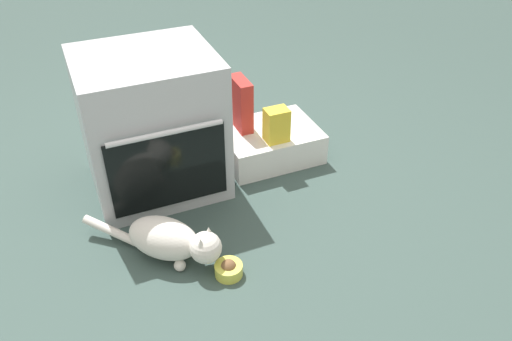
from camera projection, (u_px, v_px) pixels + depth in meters
name	position (u px, v px, depth m)	size (l,w,h in m)	color
ground	(184.00, 236.00, 2.34)	(8.00, 8.00, 0.00)	#384C47
oven	(152.00, 125.00, 2.47)	(0.63, 0.60, 0.70)	#B7BABF
pantry_cabinet	(269.00, 143.00, 2.83)	(0.51, 0.39, 0.17)	white
food_bowl	(229.00, 269.00, 2.14)	(0.12, 0.12, 0.08)	#D1D14C
cat	(170.00, 240.00, 2.17)	(0.52, 0.50, 0.20)	silver
soda_can	(278.00, 118.00, 2.76)	(0.07, 0.07, 0.12)	green
snack_bag	(276.00, 125.00, 2.64)	(0.12, 0.09, 0.18)	yellow
cereal_box	(241.00, 104.00, 2.72)	(0.07, 0.18, 0.28)	#B72D28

